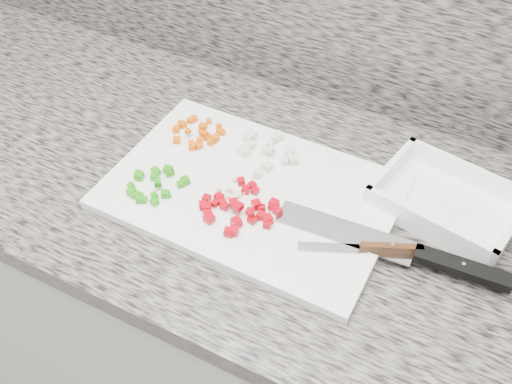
# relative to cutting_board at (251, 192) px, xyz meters

# --- Properties ---
(cabinet) EXTENTS (3.92, 0.62, 0.86)m
(cabinet) POSITION_rel_cutting_board_xyz_m (-0.04, 0.03, -0.48)
(cabinet) COLOR beige
(cabinet) RESTS_ON ground
(countertop) EXTENTS (3.96, 0.64, 0.04)m
(countertop) POSITION_rel_cutting_board_xyz_m (-0.04, 0.03, -0.03)
(countertop) COLOR #69655C
(countertop) RESTS_ON cabinet
(cutting_board) EXTENTS (0.49, 0.33, 0.02)m
(cutting_board) POSITION_rel_cutting_board_xyz_m (0.00, 0.00, 0.00)
(cutting_board) COLOR white
(cutting_board) RESTS_ON countertop
(carrot_pile) EXTENTS (0.10, 0.09, 0.02)m
(carrot_pile) POSITION_rel_cutting_board_xyz_m (-0.15, 0.08, 0.01)
(carrot_pile) COLOR #D85604
(carrot_pile) RESTS_ON cutting_board
(onion_pile) EXTENTS (0.12, 0.13, 0.02)m
(onion_pile) POSITION_rel_cutting_board_xyz_m (-0.02, 0.10, 0.02)
(onion_pile) COLOR silver
(onion_pile) RESTS_ON cutting_board
(green_pepper_pile) EXTENTS (0.10, 0.10, 0.02)m
(green_pepper_pile) POSITION_rel_cutting_board_xyz_m (-0.15, -0.07, 0.02)
(green_pepper_pile) COLOR #208A0C
(green_pepper_pile) RESTS_ON cutting_board
(red_pepper_pile) EXTENTS (0.13, 0.13, 0.02)m
(red_pepper_pile) POSITION_rel_cutting_board_xyz_m (0.01, -0.06, 0.02)
(red_pepper_pile) COLOR #AC020E
(red_pepper_pile) RESTS_ON cutting_board
(garlic_pile) EXTENTS (0.05, 0.06, 0.01)m
(garlic_pile) POSITION_rel_cutting_board_xyz_m (-0.02, -0.02, 0.01)
(garlic_pile) COLOR beige
(garlic_pile) RESTS_ON cutting_board
(chef_knife) EXTENTS (0.37, 0.06, 0.02)m
(chef_knife) POSITION_rel_cutting_board_xyz_m (0.30, -0.01, 0.01)
(chef_knife) COLOR silver
(chef_knife) RESTS_ON cutting_board
(paring_knife) EXTENTS (0.18, 0.09, 0.02)m
(paring_knife) POSITION_rel_cutting_board_xyz_m (0.24, -0.03, 0.01)
(paring_knife) COLOR silver
(paring_knife) RESTS_ON cutting_board
(tray) EXTENTS (0.26, 0.21, 0.05)m
(tray) POSITION_rel_cutting_board_xyz_m (0.31, 0.12, 0.01)
(tray) COLOR white
(tray) RESTS_ON countertop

